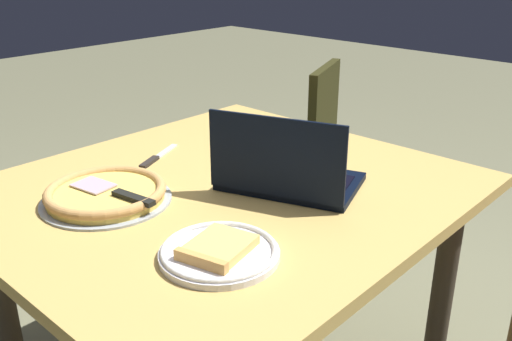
{
  "coord_description": "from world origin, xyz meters",
  "views": [
    {
      "loc": [
        0.93,
        0.97,
        1.33
      ],
      "look_at": [
        -0.07,
        0.05,
        0.78
      ],
      "focal_mm": 39.41,
      "sensor_mm": 36.0,
      "label": 1
    }
  ],
  "objects_px": {
    "dining_table": "(224,219)",
    "table_knife": "(156,158)",
    "pizza_plate": "(219,252)",
    "chair_far": "(298,143)",
    "laptop": "(287,174)",
    "pizza_tray": "(106,194)"
  },
  "relations": [
    {
      "from": "dining_table",
      "to": "pizza_plate",
      "type": "distance_m",
      "value": 0.38
    },
    {
      "from": "pizza_plate",
      "to": "table_knife",
      "type": "bearing_deg",
      "value": -115.71
    },
    {
      "from": "laptop",
      "to": "dining_table",
      "type": "bearing_deg",
      "value": -55.59
    },
    {
      "from": "pizza_plate",
      "to": "chair_far",
      "type": "distance_m",
      "value": 1.43
    },
    {
      "from": "pizza_plate",
      "to": "chair_far",
      "type": "height_order",
      "value": "chair_far"
    },
    {
      "from": "pizza_plate",
      "to": "table_knife",
      "type": "distance_m",
      "value": 0.6
    },
    {
      "from": "dining_table",
      "to": "table_knife",
      "type": "distance_m",
      "value": 0.3
    },
    {
      "from": "dining_table",
      "to": "laptop",
      "type": "distance_m",
      "value": 0.22
    },
    {
      "from": "dining_table",
      "to": "pizza_plate",
      "type": "xyz_separation_m",
      "value": [
        0.26,
        0.25,
        0.11
      ]
    },
    {
      "from": "laptop",
      "to": "chair_far",
      "type": "distance_m",
      "value": 1.09
    },
    {
      "from": "laptop",
      "to": "pizza_plate",
      "type": "height_order",
      "value": "laptop"
    },
    {
      "from": "pizza_plate",
      "to": "pizza_tray",
      "type": "bearing_deg",
      "value": -89.59
    },
    {
      "from": "table_knife",
      "to": "pizza_tray",
      "type": "bearing_deg",
      "value": 28.55
    },
    {
      "from": "laptop",
      "to": "pizza_tray",
      "type": "bearing_deg",
      "value": -38.33
    },
    {
      "from": "chair_far",
      "to": "table_knife",
      "type": "bearing_deg",
      "value": 12.4
    },
    {
      "from": "dining_table",
      "to": "chair_far",
      "type": "xyz_separation_m",
      "value": [
        -0.94,
        -0.49,
        -0.14
      ]
    },
    {
      "from": "dining_table",
      "to": "laptop",
      "type": "xyz_separation_m",
      "value": [
        -0.09,
        0.14,
        0.14
      ]
    },
    {
      "from": "table_knife",
      "to": "pizza_plate",
      "type": "bearing_deg",
      "value": 64.29
    },
    {
      "from": "dining_table",
      "to": "table_knife",
      "type": "height_order",
      "value": "table_knife"
    },
    {
      "from": "dining_table",
      "to": "table_knife",
      "type": "bearing_deg",
      "value": -90.24
    },
    {
      "from": "dining_table",
      "to": "table_knife",
      "type": "xyz_separation_m",
      "value": [
        -0.0,
        -0.29,
        0.1
      ]
    },
    {
      "from": "pizza_plate",
      "to": "chair_far",
      "type": "relative_size",
      "value": 0.29
    }
  ]
}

